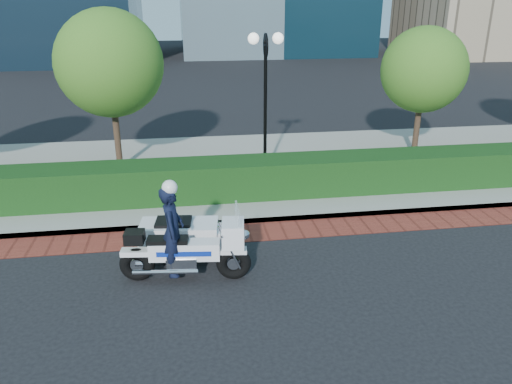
{
  "coord_description": "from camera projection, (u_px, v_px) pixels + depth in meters",
  "views": [
    {
      "loc": [
        -1.45,
        -9.21,
        5.27
      ],
      "look_at": [
        0.18,
        1.6,
        1.0
      ],
      "focal_mm": 35.0,
      "sensor_mm": 36.0,
      "label": 1
    }
  ],
  "objects": [
    {
      "name": "hedge_main",
      "position": [
        239.0,
        178.0,
        13.68
      ],
      "size": [
        18.0,
        1.2,
        1.0
      ],
      "primitive_type": "cube",
      "color": "black",
      "rests_on": "sidewalk"
    },
    {
      "name": "police_motorcycle",
      "position": [
        181.0,
        238.0,
        10.09
      ],
      "size": [
        2.61,
        1.98,
        2.11
      ],
      "rotation": [
        0.0,
        0.0,
        -0.12
      ],
      "color": "black",
      "rests_on": "ground"
    },
    {
      "name": "lamppost",
      "position": [
        265.0,
        83.0,
        14.45
      ],
      "size": [
        1.02,
        0.7,
        4.21
      ],
      "color": "black",
      "rests_on": "sidewalk"
    },
    {
      "name": "tree_c",
      "position": [
        424.0,
        70.0,
        16.38
      ],
      "size": [
        2.8,
        2.8,
        4.3
      ],
      "color": "#332319",
      "rests_on": "sidewalk"
    },
    {
      "name": "sidewalk",
      "position": [
        230.0,
        170.0,
        16.1
      ],
      "size": [
        60.0,
        8.0,
        0.15
      ],
      "primitive_type": "cube",
      "color": "gray",
      "rests_on": "ground"
    },
    {
      "name": "ground",
      "position": [
        259.0,
        263.0,
        10.6
      ],
      "size": [
        120.0,
        120.0,
        0.0
      ],
      "primitive_type": "plane",
      "color": "black",
      "rests_on": "ground"
    },
    {
      "name": "brick_strip",
      "position": [
        249.0,
        232.0,
        11.98
      ],
      "size": [
        60.0,
        1.0,
        0.01
      ],
      "primitive_type": "cube",
      "color": "maroon",
      "rests_on": "ground"
    },
    {
      "name": "tree_b",
      "position": [
        110.0,
        64.0,
        14.85
      ],
      "size": [
        3.2,
        3.2,
        4.89
      ],
      "color": "#332319",
      "rests_on": "sidewalk"
    }
  ]
}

